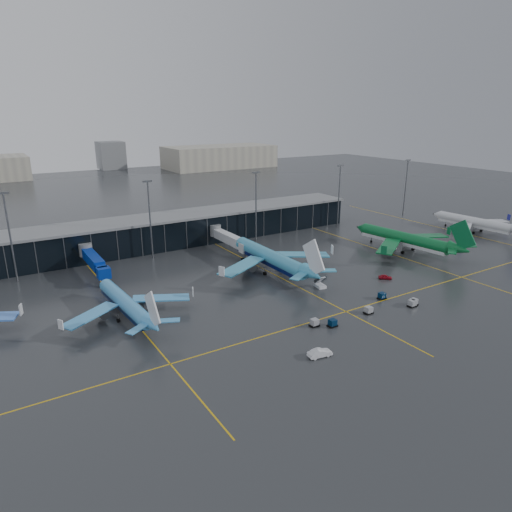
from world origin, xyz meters
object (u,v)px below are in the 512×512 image
airliner_ba (475,217)px  airliner_arkefly (124,294)px  service_van_white (320,353)px  airliner_klm_near (270,249)px  airliner_aer_lingus (404,231)px  mobile_airstair (320,285)px  service_van_red (385,277)px  baggage_carts (372,309)px

airliner_ba → airliner_arkefly: bearing=177.8°
airliner_ba → service_van_white: 122.17m
airliner_arkefly → service_van_white: (26.84, -38.45, -4.79)m
airliner_klm_near → airliner_aer_lingus: airliner_klm_near is taller
airliner_ba → mobile_airstair: (-90.35, -14.29, -5.47)m
airliner_klm_near → service_van_red: size_ratio=12.23×
airliner_aer_lingus → mobile_airstair: bearing=-172.5°
service_van_red → service_van_white: bearing=160.4°
baggage_carts → service_van_red: (19.88, 14.27, -0.12)m
baggage_carts → service_van_red: size_ratio=8.13×
airliner_ba → baggage_carts: 96.40m
baggage_carts → mobile_airstair: size_ratio=8.70×
airliner_klm_near → mobile_airstair: bearing=-76.3°
baggage_carts → service_van_red: 24.47m
airliner_ba → mobile_airstair: 91.63m
mobile_airstair → service_van_white: size_ratio=0.70×
service_van_white → airliner_klm_near: bearing=-14.6°
service_van_red → airliner_klm_near: bearing=88.0°
airliner_ba → service_van_white: airliner_ba is taller
airliner_aer_lingus → service_van_white: (-70.14, -40.29, -6.11)m
baggage_carts → service_van_white: bearing=-158.5°
airliner_ba → service_van_white: (-114.24, -42.98, -5.41)m
airliner_arkefly → airliner_ba: size_ratio=0.90×
mobile_airstair → service_van_white: (-23.89, -28.69, 0.06)m
airliner_klm_near → service_van_red: airliner_klm_near is taller
airliner_aer_lingus → baggage_carts: bearing=-152.8°
airliner_klm_near → baggage_carts: size_ratio=1.50×
airliner_arkefly → airliner_klm_near: (46.36, 8.75, 1.43)m
airliner_ba → mobile_airstair: size_ratio=11.59×
service_van_red → mobile_airstair: bearing=118.1°
airliner_klm_near → airliner_aer_lingus: 51.08m
airliner_arkefly → service_van_red: size_ratio=9.75×
baggage_carts → mobile_airstair: 19.21m
service_van_white → airliner_ba: bearing=-61.5°
airliner_ba → airliner_klm_near: bearing=173.4°
airliner_arkefly → airliner_ba: (141.07, 4.52, 0.62)m
airliner_klm_near → baggage_carts: airliner_klm_near is taller
airliner_arkefly → service_van_white: airliner_arkefly is taller
airliner_ba → baggage_carts: (-90.22, -33.50, -5.48)m
airliner_arkefly → service_van_red: (70.73, -14.71, -4.98)m
service_van_red → airliner_arkefly: bearing=120.2°
baggage_carts → mobile_airstair: mobile_airstair is taller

